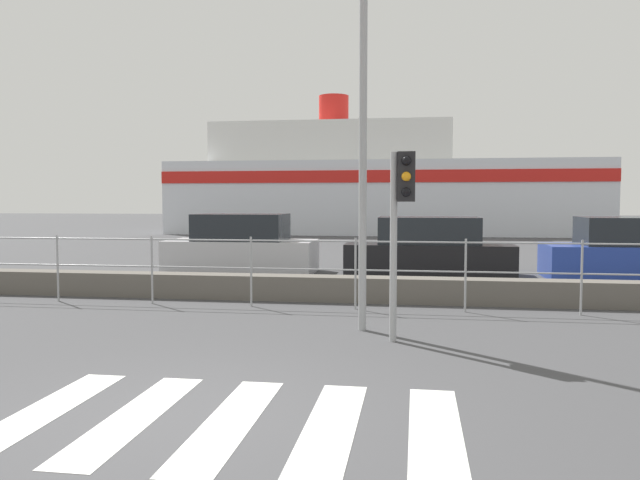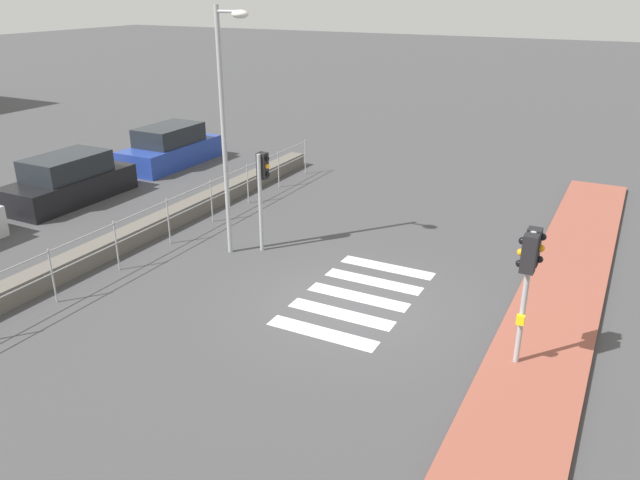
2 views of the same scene
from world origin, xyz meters
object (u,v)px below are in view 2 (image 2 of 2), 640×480
at_px(traffic_light_near, 529,264).
at_px(streetlamp, 227,109).
at_px(traffic_light_far, 262,180).
at_px(parked_car_blue, 170,148).
at_px(parked_car_black, 69,182).

bearing_deg(traffic_light_near, streetlamp, 75.05).
bearing_deg(traffic_light_far, parked_car_blue, 54.57).
bearing_deg(parked_car_black, parked_car_blue, 0.00).
height_order(traffic_light_far, parked_car_black, traffic_light_far).
xyz_separation_m(streetlamp, parked_car_black, (1.13, 7.28, -3.15)).
distance_m(streetlamp, parked_car_black, 8.02).
height_order(streetlamp, parked_car_black, streetlamp).
relative_size(traffic_light_near, parked_car_black, 0.63).
relative_size(parked_car_black, parked_car_blue, 1.00).
distance_m(traffic_light_far, parked_car_black, 7.95).
bearing_deg(traffic_light_near, traffic_light_far, 69.65).
bearing_deg(traffic_light_far, parked_car_black, 86.13).
distance_m(traffic_light_near, streetlamp, 8.14).
relative_size(streetlamp, parked_car_black, 1.44).
bearing_deg(parked_car_blue, parked_car_black, 180.00).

